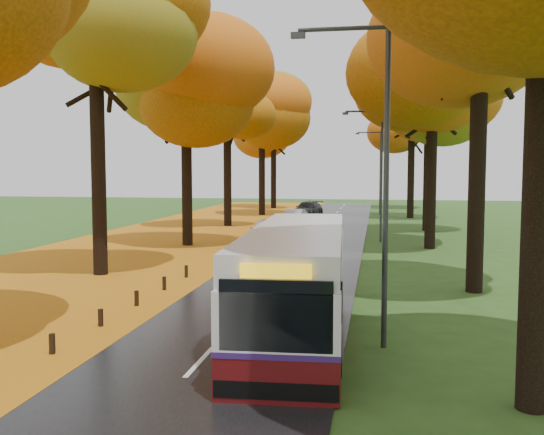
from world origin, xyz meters
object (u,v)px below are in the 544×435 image
(streetlamp_far, at_px, (378,166))
(car_dark, at_px, (308,209))
(bus, at_px, (297,277))
(car_silver, at_px, (294,218))
(streetlamp_near, at_px, (376,159))
(streetlamp_mid, at_px, (377,164))
(car_white, at_px, (267,231))

(streetlamp_far, distance_m, car_dark, 8.59)
(bus, height_order, car_silver, bus)
(streetlamp_near, bearing_deg, car_dark, 98.95)
(streetlamp_far, xyz_separation_m, car_silver, (-6.30, -12.94, -4.04))
(streetlamp_near, distance_m, car_dark, 40.32)
(streetlamp_mid, xyz_separation_m, car_dark, (-6.24, 17.63, -3.98))
(streetlamp_near, xyz_separation_m, streetlamp_mid, (0.00, 22.00, 0.00))
(streetlamp_mid, bearing_deg, streetlamp_far, 90.00)
(car_white, bearing_deg, car_silver, 92.64)
(car_silver, bearing_deg, streetlamp_near, -72.41)
(streetlamp_near, relative_size, bus, 0.74)
(bus, relative_size, car_silver, 2.84)
(streetlamp_near, bearing_deg, streetlamp_far, 90.00)
(bus, xyz_separation_m, car_silver, (-4.21, 29.99, -0.85))
(streetlamp_near, xyz_separation_m, car_white, (-6.30, 19.51, -3.91))
(streetlamp_far, bearing_deg, streetlamp_mid, -90.00)
(streetlamp_far, relative_size, car_dark, 1.67)
(streetlamp_far, distance_m, bus, 43.09)
(streetlamp_far, height_order, car_dark, streetlamp_far)
(bus, distance_m, car_silver, 30.29)
(bus, xyz_separation_m, car_white, (-4.21, 18.43, -0.72))
(streetlamp_mid, relative_size, car_silver, 2.09)
(car_white, relative_size, car_silver, 1.17)
(streetlamp_far, height_order, bus, streetlamp_far)
(streetlamp_near, height_order, streetlamp_mid, same)
(car_white, bearing_deg, streetlamp_mid, 24.25)
(streetlamp_near, bearing_deg, bus, 152.72)
(bus, xyz_separation_m, car_dark, (-4.16, 38.56, -0.79))
(streetlamp_near, relative_size, car_dark, 1.67)
(streetlamp_far, xyz_separation_m, car_dark, (-6.24, -4.37, -3.98))
(streetlamp_mid, xyz_separation_m, streetlamp_far, (0.00, 22.00, 0.00))
(streetlamp_mid, bearing_deg, bus, -95.69)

